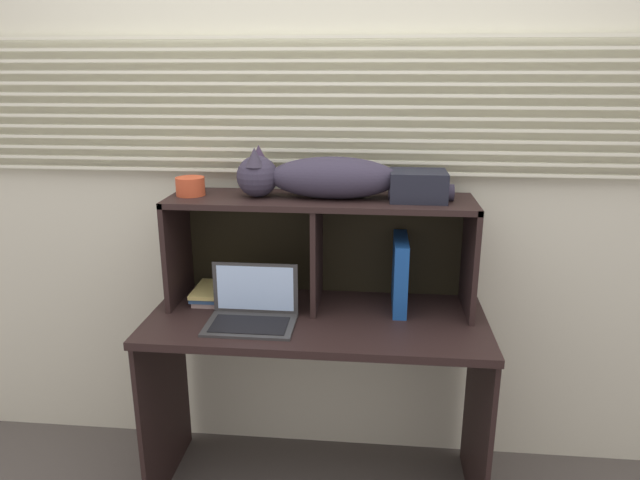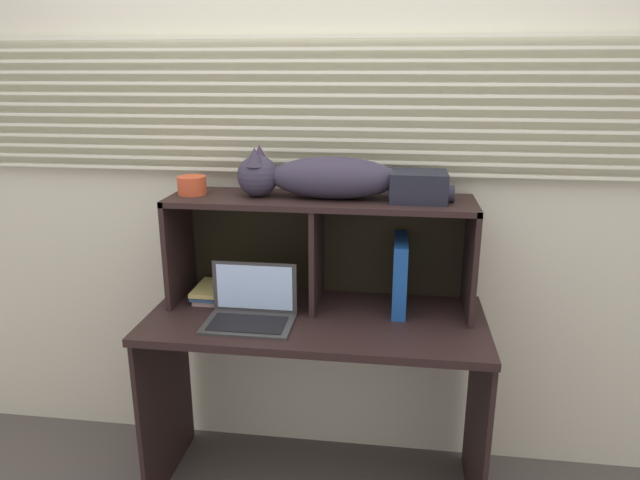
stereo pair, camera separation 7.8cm
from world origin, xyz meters
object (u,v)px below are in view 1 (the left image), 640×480
Objects in this scene: cat at (319,177)px; laptop at (252,311)px; small_basket at (190,186)px; binder_upright at (400,273)px; storage_box at (418,186)px; book_stack at (220,294)px.

cat reaches higher than laptop.
laptop is 2.92× the size of small_basket.
storage_box is (0.05, 0.00, 0.35)m from binder_upright.
storage_box is (0.60, 0.19, 0.44)m from laptop.
laptop is (-0.23, -0.19, -0.47)m from cat.
storage_box is (0.77, -0.00, 0.46)m from book_stack.
book_stack is at bearing 131.73° from laptop.
book_stack is 1.92× the size of small_basket.
storage_box reaches higher than book_stack.
small_basket is (-0.09, -0.00, 0.44)m from book_stack.
laptop is at bearing -160.25° from binder_upright.
storage_box is (0.37, -0.00, -0.02)m from cat.
binder_upright is (0.54, 0.19, 0.10)m from laptop.
binder_upright is (0.31, -0.00, -0.37)m from cat.
small_basket is 0.86m from storage_box.
small_basket is at bearing -179.46° from book_stack.
cat is 0.55m from laptop.
storage_box reaches higher than laptop.
binder_upright reaches higher than book_stack.
small_basket is 0.54× the size of storage_box.
cat is 0.50m from small_basket.
laptop is at bearing -48.27° from book_stack.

